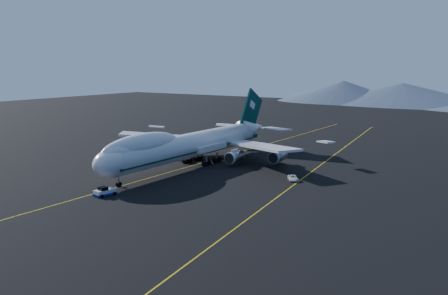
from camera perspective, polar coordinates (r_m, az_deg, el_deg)
The scene contains 6 objects.
ground at distance 132.86m, azimuth -3.87°, elevation -2.14°, with size 500.00×500.00×0.00m, color black.
taxiway_line_main at distance 132.85m, azimuth -3.87°, elevation -2.14°, with size 0.25×220.00×0.01m, color gold.
taxiway_line_side at distance 126.70m, azimuth 9.85°, elevation -2.84°, with size 0.25×200.00×0.01m, color gold.
boeing_747 at distance 131.82m, azimuth -3.89°, elevation 0.33°, with size 59.62×72.43×19.37m.
pushback_tug at distance 106.35m, azimuth -13.44°, elevation -5.03°, with size 3.25×4.90×1.99m.
service_van at distance 117.45m, azimuth 7.90°, elevation -3.47°, with size 2.07×4.49×1.25m, color silver.
Camera 1 is at (77.99, -104.10, 27.05)m, focal length 40.00 mm.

